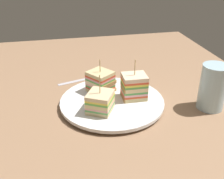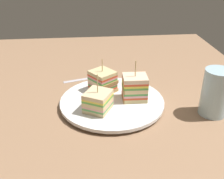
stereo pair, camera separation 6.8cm
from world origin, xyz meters
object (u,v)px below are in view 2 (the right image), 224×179
(sandwich_wedge_1, at_px, (98,101))
(plate, at_px, (112,102))
(sandwich_wedge_2, at_px, (135,88))
(spoon, at_px, (97,76))
(drinking_glass, at_px, (215,96))
(sandwich_wedge_0, at_px, (103,81))

(sandwich_wedge_1, bearing_deg, plate, -12.43)
(sandwich_wedge_2, bearing_deg, spoon, -61.77)
(sandwich_wedge_2, height_order, drinking_glass, sandwich_wedge_2)
(plate, distance_m, drinking_glass, 0.25)
(sandwich_wedge_2, distance_m, drinking_glass, 0.19)
(spoon, xyz_separation_m, drinking_glass, (0.24, 0.27, 0.05))
(sandwich_wedge_1, relative_size, sandwich_wedge_2, 0.88)
(sandwich_wedge_2, bearing_deg, sandwich_wedge_1, 24.05)
(sandwich_wedge_0, distance_m, sandwich_wedge_2, 0.10)
(spoon, bearing_deg, drinking_glass, -56.68)
(sandwich_wedge_0, distance_m, sandwich_wedge_1, 0.10)
(sandwich_wedge_1, distance_m, spoon, 0.22)
(sandwich_wedge_2, bearing_deg, plate, -2.46)
(plate, height_order, drinking_glass, drinking_glass)
(sandwich_wedge_1, distance_m, sandwich_wedge_2, 0.10)
(plate, distance_m, spoon, 0.17)
(drinking_glass, bearing_deg, plate, -104.79)
(sandwich_wedge_0, xyz_separation_m, drinking_glass, (0.12, 0.26, 0.01))
(sandwich_wedge_1, bearing_deg, sandwich_wedge_2, -38.97)
(sandwich_wedge_0, xyz_separation_m, sandwich_wedge_2, (0.06, 0.08, 0.00))
(plate, height_order, sandwich_wedge_1, sandwich_wedge_1)
(plate, bearing_deg, sandwich_wedge_0, -159.57)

